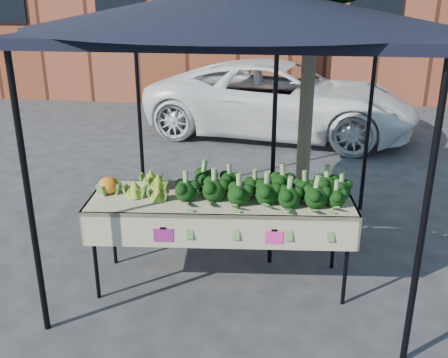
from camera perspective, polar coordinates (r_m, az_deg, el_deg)
ground at (r=5.10m, az=-1.10°, el=-11.18°), size 90.00×90.00×0.00m
table at (r=4.83m, az=-0.32°, el=-6.95°), size 2.46×1.02×0.90m
canopy at (r=4.98m, az=1.64°, el=5.28°), size 3.16×3.16×2.74m
broccoli_heap at (r=4.58m, az=4.55°, el=-0.63°), size 1.60×0.57×0.26m
romanesco_cluster at (r=4.77m, az=-8.22°, el=-0.30°), size 0.43×0.57×0.20m
cauliflower_pair at (r=4.81m, az=-12.90°, el=-0.55°), size 0.20×0.20×0.18m
street_tree at (r=5.51m, az=9.69°, el=15.30°), size 2.24×2.24×4.41m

